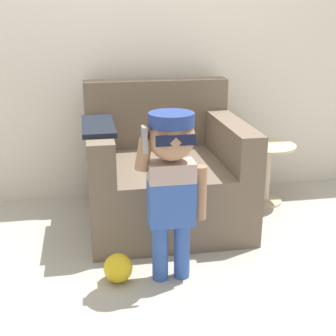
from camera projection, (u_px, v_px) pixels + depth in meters
The scene contains 6 objects.
ground_plane at pixel (158, 232), 3.15m from camera, with size 10.00×10.00×0.00m, color #ADA89E.
wall_back at pixel (141, 27), 3.46m from camera, with size 10.00×0.05×2.60m.
armchair at pixel (164, 175), 3.25m from camera, with size 1.07×0.97×0.94m.
person_child at pixel (172, 172), 2.42m from camera, with size 0.38×0.29×0.94m.
side_table at pixel (266, 168), 3.56m from camera, with size 0.43×0.43×0.47m.
toy_ball at pixel (118, 268), 2.56m from camera, with size 0.16×0.16×0.16m.
Camera 1 is at (-0.44, -2.81, 1.42)m, focal length 50.00 mm.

